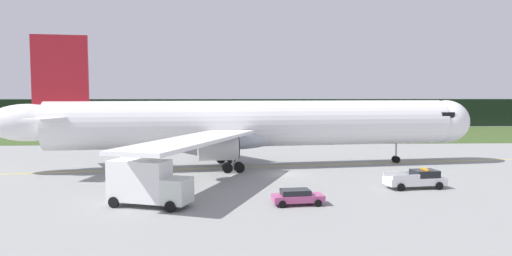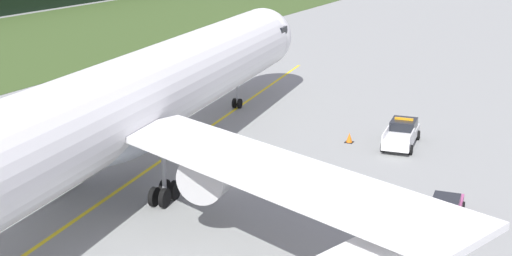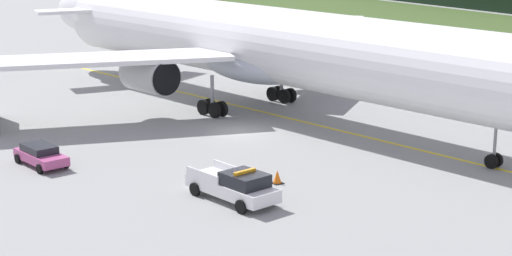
{
  "view_description": "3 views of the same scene",
  "coord_description": "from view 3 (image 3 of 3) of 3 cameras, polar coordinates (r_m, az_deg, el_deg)",
  "views": [
    {
      "loc": [
        -5.28,
        -51.36,
        9.08
      ],
      "look_at": [
        -2.81,
        4.9,
        4.95
      ],
      "focal_mm": 31.87,
      "sensor_mm": 36.0,
      "label": 1
    },
    {
      "loc": [
        -38.66,
        -21.99,
        16.73
      ],
      "look_at": [
        1.73,
        -1.28,
        3.17
      ],
      "focal_mm": 49.13,
      "sensor_mm": 36.0,
      "label": 2
    },
    {
      "loc": [
        48.97,
        -32.62,
        15.17
      ],
      "look_at": [
        6.68,
        -3.21,
        2.2
      ],
      "focal_mm": 59.77,
      "sensor_mm": 36.0,
      "label": 3
    }
  ],
  "objects": [
    {
      "name": "ground",
      "position": [
        60.76,
        -1.11,
        -0.33
      ],
      "size": [
        320.0,
        320.0,
        0.0
      ],
      "primitive_type": "plane",
      "color": "gray"
    },
    {
      "name": "taxiway_centerline_main",
      "position": [
        65.93,
        1.52,
        0.83
      ],
      "size": [
        79.16,
        11.3,
        0.01
      ],
      "primitive_type": "cube",
      "rotation": [
        0.0,
        0.0,
        0.14
      ],
      "color": "yellow",
      "rests_on": "ground"
    },
    {
      "name": "airliner",
      "position": [
        65.29,
        1.22,
        5.47
      ],
      "size": [
        60.68,
        46.23,
        15.95
      ],
      "color": "white",
      "rests_on": "ground"
    },
    {
      "name": "ops_pickup_truck",
      "position": [
        46.18,
        -1.41,
        -3.86
      ],
      "size": [
        5.96,
        2.87,
        1.94
      ],
      "color": "white",
      "rests_on": "ground"
    },
    {
      "name": "staff_car",
      "position": [
        54.38,
        -14.22,
        -1.74
      ],
      "size": [
        4.37,
        2.28,
        1.3
      ],
      "color": "#AF487F",
      "rests_on": "ground"
    },
    {
      "name": "apron_cone",
      "position": [
        49.39,
        1.43,
        -3.29
      ],
      "size": [
        0.63,
        0.63,
        0.79
      ],
      "color": "black",
      "rests_on": "ground"
    }
  ]
}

